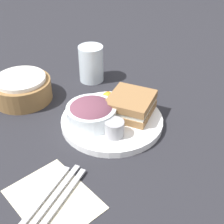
% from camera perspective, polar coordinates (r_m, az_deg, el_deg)
% --- Properties ---
extents(ground_plane, '(4.00, 4.00, 0.00)m').
position_cam_1_polar(ground_plane, '(0.85, -0.00, -2.10)').
color(ground_plane, '#232328').
extents(plate, '(0.27, 0.27, 0.02)m').
position_cam_1_polar(plate, '(0.85, -0.00, -1.61)').
color(plate, white).
rests_on(plate, ground_plane).
extents(sandwich, '(0.16, 0.15, 0.05)m').
position_cam_1_polar(sandwich, '(0.85, 3.45, 1.34)').
color(sandwich, olive).
rests_on(sandwich, plate).
extents(salad_bowl, '(0.13, 0.13, 0.06)m').
position_cam_1_polar(salad_bowl, '(0.82, -3.78, -0.04)').
color(salad_bowl, white).
rests_on(salad_bowl, plate).
extents(dressing_cup, '(0.05, 0.05, 0.04)m').
position_cam_1_polar(dressing_cup, '(0.77, 0.43, -3.01)').
color(dressing_cup, '#99999E').
rests_on(dressing_cup, plate).
extents(orange_wedge, '(0.04, 0.04, 0.04)m').
position_cam_1_polar(orange_wedge, '(0.89, -0.72, 2.56)').
color(orange_wedge, orange).
rests_on(orange_wedge, plate).
extents(drink_glass, '(0.08, 0.08, 0.12)m').
position_cam_1_polar(drink_glass, '(1.03, -3.83, 8.82)').
color(drink_glass, silver).
rests_on(drink_glass, ground_plane).
extents(bread_basket, '(0.17, 0.17, 0.07)m').
position_cam_1_polar(bread_basket, '(0.97, -16.12, 4.13)').
color(bread_basket, olive).
rests_on(bread_basket, ground_plane).
extents(napkin, '(0.14, 0.19, 0.00)m').
position_cam_1_polar(napkin, '(0.68, -10.65, -15.38)').
color(napkin, beige).
rests_on(napkin, ground_plane).
extents(fork, '(0.18, 0.08, 0.01)m').
position_cam_1_polar(fork, '(0.67, -9.36, -15.71)').
color(fork, '#B2B2B7').
rests_on(fork, napkin).
extents(knife, '(0.19, 0.09, 0.01)m').
position_cam_1_polar(knife, '(0.67, -10.69, -15.14)').
color(knife, '#B2B2B7').
rests_on(knife, napkin).
extents(spoon, '(0.16, 0.08, 0.01)m').
position_cam_1_polar(spoon, '(0.68, -11.99, -14.58)').
color(spoon, '#B2B2B7').
rests_on(spoon, napkin).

